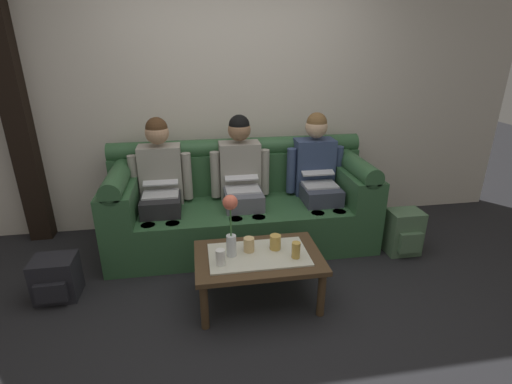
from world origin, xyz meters
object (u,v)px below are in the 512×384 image
object	(u,v)px
person_left	(161,182)
cup_near_right	(296,250)
couch	(242,205)
person_middle	(241,177)
backpack_left	(56,279)
person_right	(317,173)
cup_near_left	(249,245)
cup_far_left	(221,257)
cup_far_center	(275,242)
coffee_table	(258,261)
flower_vase	(231,221)
backpack_right	(404,233)

from	to	relation	value
person_left	cup_near_right	size ratio (longest dim) A/B	10.22
couch	person_middle	distance (m)	0.29
person_middle	backpack_left	xyz separation A→B (m)	(-1.51, -0.67, -0.50)
person_right	cup_near_right	world-z (taller)	person_right
cup_near_left	backpack_left	xyz separation A→B (m)	(-1.45, 0.23, -0.29)
person_middle	cup_far_left	distance (m)	1.10
cup_far_center	backpack_left	size ratio (longest dim) A/B	0.34
cup_near_right	person_left	bearing A→B (deg)	133.53
cup_near_right	backpack_left	world-z (taller)	cup_near_right
person_left	cup_near_left	bearing A→B (deg)	-53.19
coffee_table	flower_vase	distance (m)	0.39
couch	person_right	distance (m)	0.79
backpack_right	person_middle	bearing A→B (deg)	161.41
couch	backpack_left	size ratio (longest dim) A/B	7.35
person_left	backpack_right	bearing A→B (deg)	-12.54
person_middle	flower_vase	size ratio (longest dim) A/B	2.61
person_right	flower_vase	size ratio (longest dim) A/B	2.61
person_middle	person_right	distance (m)	0.73
cup_near_left	cup_near_right	size ratio (longest dim) A/B	0.90
cup_near_right	backpack_left	xyz separation A→B (m)	(-1.76, 0.37, -0.29)
flower_vase	backpack_right	world-z (taller)	flower_vase
person_left	flower_vase	xyz separation A→B (m)	(0.54, -0.94, 0.02)
person_right	cup_far_left	size ratio (longest dim) A/B	10.84
flower_vase	cup_far_left	world-z (taller)	flower_vase
coffee_table	backpack_left	size ratio (longest dim) A/B	2.78
person_right	coffee_table	xyz separation A→B (m)	(-0.73, -0.95, -0.32)
person_right	coffee_table	world-z (taller)	person_right
cup_near_right	flower_vase	bearing A→B (deg)	166.87
couch	cup_far_left	xyz separation A→B (m)	(-0.28, -1.05, 0.09)
person_left	cup_far_center	distance (m)	1.27
person_middle	person_left	bearing A→B (deg)	180.00
cup_far_center	backpack_right	bearing A→B (deg)	17.75
person_middle	backpack_right	distance (m)	1.58
person_left	cup_far_center	bearing A→B (deg)	-45.90
flower_vase	cup_near_left	bearing A→B (deg)	16.00
couch	cup_far_center	world-z (taller)	couch
flower_vase	backpack_right	xyz separation A→B (m)	(1.63, 0.45, -0.47)
cup_near_left	cup_far_center	xyz separation A→B (m)	(0.20, 0.00, 0.00)
flower_vase	backpack_right	size ratio (longest dim) A/B	1.13
flower_vase	cup_near_right	bearing A→B (deg)	-13.13
backpack_right	backpack_left	bearing A→B (deg)	-176.33
cup_near_left	backpack_left	distance (m)	1.49
person_right	backpack_left	xyz separation A→B (m)	(-2.24, -0.67, -0.50)
coffee_table	backpack_left	world-z (taller)	coffee_table
person_middle	cup_near_left	xyz separation A→B (m)	(-0.06, -0.90, -0.21)
flower_vase	cup_near_left	size ratio (longest dim) A/B	4.38
person_left	cup_near_left	distance (m)	1.14
cup_near_right	backpack_right	size ratio (longest dim) A/B	0.29
coffee_table	flower_vase	bearing A→B (deg)	175.87
cup_near_left	person_left	bearing A→B (deg)	126.81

